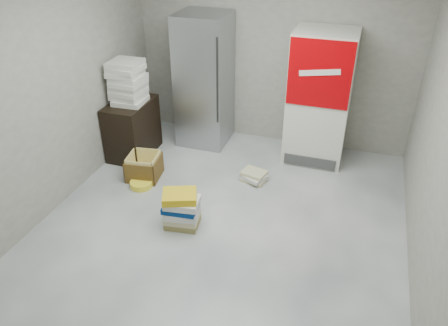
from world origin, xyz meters
TOP-DOWN VIEW (x-y plane):
  - ground at (0.00, 0.00)m, footprint 5.00×5.00m
  - room_shell at (0.00, 0.00)m, footprint 4.04×5.04m
  - steel_fridge at (-0.90, 2.13)m, footprint 0.70×0.72m
  - coke_cooler at (0.75, 2.12)m, footprint 0.80×0.73m
  - wood_shelf at (-1.73, 1.40)m, footprint 0.50×0.80m
  - supply_box_stack at (-1.72, 1.40)m, footprint 0.44×0.44m
  - phonebook_stack_main at (-0.42, 0.07)m, footprint 0.45×0.40m
  - phonebook_stack_side at (0.11, 1.23)m, footprint 0.38×0.35m
  - cardboard_box at (-1.30, 0.87)m, footprint 0.46×0.46m
  - bucket_lid at (-1.24, 0.64)m, footprint 0.37×0.37m

SIDE VIEW (x-z plane):
  - ground at x=0.00m, z-range 0.00..0.00m
  - bucket_lid at x=-1.24m, z-range 0.00..0.08m
  - phonebook_stack_side at x=0.11m, z-range 0.00..0.14m
  - cardboard_box at x=-1.30m, z-range -0.03..0.30m
  - phonebook_stack_main at x=-0.42m, z-range 0.00..0.46m
  - wood_shelf at x=-1.73m, z-range 0.00..0.80m
  - coke_cooler at x=0.75m, z-range 0.00..1.80m
  - steel_fridge at x=-0.90m, z-range 0.00..1.90m
  - supply_box_stack at x=-1.72m, z-range 0.80..1.38m
  - room_shell at x=0.00m, z-range 0.39..3.21m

